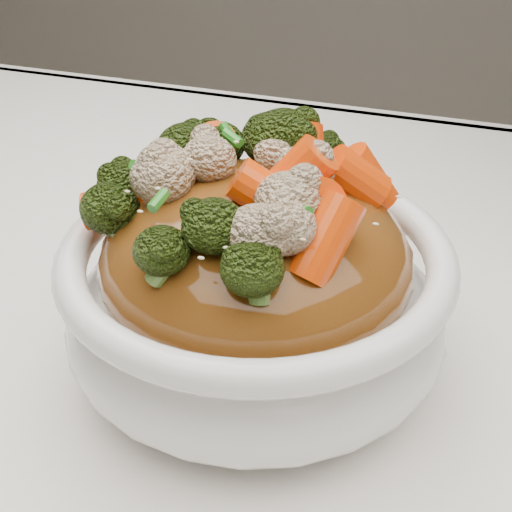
% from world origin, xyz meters
% --- Properties ---
extents(tablecloth, '(1.20, 0.80, 0.04)m').
position_xyz_m(tablecloth, '(0.00, 0.00, 0.73)').
color(tablecloth, white).
rests_on(tablecloth, dining_table).
extents(bowl, '(0.23, 0.23, 0.08)m').
position_xyz_m(bowl, '(0.06, -0.03, 0.79)').
color(bowl, white).
rests_on(bowl, tablecloth).
extents(sauce_base, '(0.19, 0.19, 0.09)m').
position_xyz_m(sauce_base, '(0.06, -0.03, 0.82)').
color(sauce_base, '#633610').
rests_on(sauce_base, bowl).
extents(carrots, '(0.19, 0.19, 0.05)m').
position_xyz_m(carrots, '(0.06, -0.03, 0.88)').
color(carrots, '#EB4507').
rests_on(carrots, sauce_base).
extents(broccoli, '(0.19, 0.19, 0.04)m').
position_xyz_m(broccoli, '(0.06, -0.03, 0.88)').
color(broccoli, black).
rests_on(broccoli, sauce_base).
extents(cauliflower, '(0.19, 0.19, 0.04)m').
position_xyz_m(cauliflower, '(0.06, -0.03, 0.88)').
color(cauliflower, tan).
rests_on(cauliflower, sauce_base).
extents(scallions, '(0.14, 0.14, 0.02)m').
position_xyz_m(scallions, '(0.06, -0.03, 0.89)').
color(scallions, '#21731A').
rests_on(scallions, sauce_base).
extents(sesame_seeds, '(0.17, 0.17, 0.01)m').
position_xyz_m(sesame_seeds, '(0.06, -0.03, 0.89)').
color(sesame_seeds, beige).
rests_on(sesame_seeds, sauce_base).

